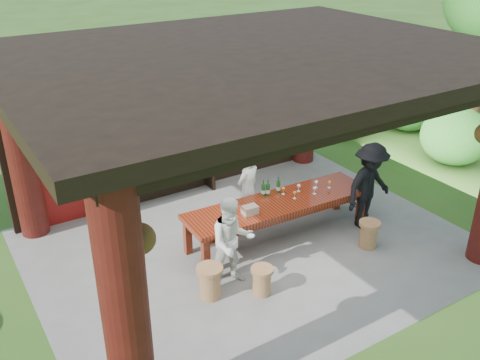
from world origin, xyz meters
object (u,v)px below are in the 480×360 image
stool_far_left (210,281)px  wine_shelf (158,154)px  guest_man (369,186)px  host (248,190)px  stool_near_right (369,234)px  guest_woman (232,242)px  stool_near_left (262,280)px  napkin_basket (250,210)px  tasting_table (279,207)px

stool_far_left → wine_shelf: bearing=78.5°
wine_shelf → guest_man: (2.86, -3.00, -0.22)m
host → guest_man: guest_man is taller
stool_far_left → guest_man: guest_man is taller
host → stool_far_left: bearing=25.5°
stool_near_right → guest_man: 0.93m
guest_man → guest_woman: bearing=175.2°
stool_near_left → stool_near_right: (2.35, 0.10, 0.02)m
guest_man → napkin_basket: (-2.32, 0.45, -0.02)m
stool_far_left → napkin_basket: 1.52m
stool_near_left → stool_far_left: stool_far_left is taller
wine_shelf → guest_woman: (-0.19, -3.15, -0.30)m
stool_far_left → guest_man: size_ratio=0.32×
stool_near_right → guest_woman: (-2.58, 0.41, 0.49)m
tasting_table → guest_man: bearing=-18.2°
stool_near_left → host: bearing=63.1°
stool_near_right → guest_woman: size_ratio=0.33×
stool_near_left → guest_woman: guest_woman is taller
stool_near_right → napkin_basket: napkin_basket is taller
wine_shelf → guest_woman: bearing=-93.4°
guest_woman → napkin_basket: (0.72, 0.60, 0.07)m
stool_near_left → napkin_basket: napkin_basket is taller
stool_near_left → stool_near_right: stool_near_right is taller
guest_woman → stool_near_right: bearing=4.6°
stool_near_left → stool_near_right: bearing=2.5°
tasting_table → host: host is taller
tasting_table → stool_near_left: tasting_table is taller
stool_far_left → guest_man: bearing=4.8°
stool_near_right → napkin_basket: 2.18m
stool_near_right → stool_far_left: stool_far_left is taller
stool_far_left → napkin_basket: napkin_basket is taller
napkin_basket → guest_man: bearing=-11.0°
stool_far_left → guest_woman: guest_woman is taller
guest_woman → napkin_basket: guest_woman is taller
stool_near_left → host: host is taller
tasting_table → host: bearing=106.7°
wine_shelf → tasting_table: (1.21, -2.46, -0.42)m
stool_near_left → napkin_basket: size_ratio=1.80×
tasting_table → stool_far_left: size_ratio=6.53×
guest_woman → stool_near_left: bearing=-52.0°
guest_woman → wine_shelf: bearing=100.1°
wine_shelf → napkin_basket: wine_shelf is taller
tasting_table → stool_near_right: (1.18, -1.10, -0.37)m
napkin_basket → guest_woman: bearing=-140.4°
tasting_table → stool_near_right: tasting_table is taller
host → guest_woman: bearing=32.3°
guest_woman → guest_man: guest_man is taller
stool_near_right → wine_shelf: bearing=123.9°
stool_near_left → stool_near_right: size_ratio=0.94×
wine_shelf → guest_man: size_ratio=1.42×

